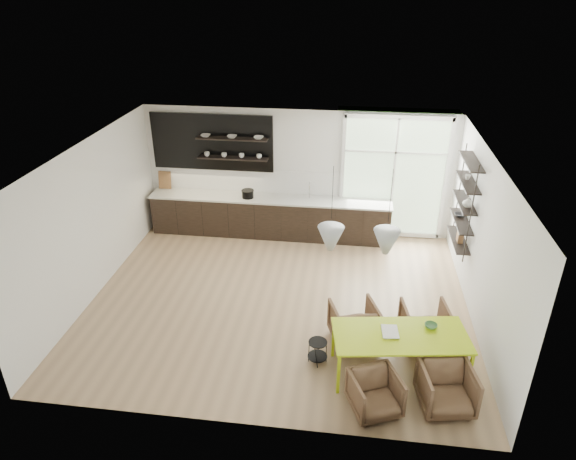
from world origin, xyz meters
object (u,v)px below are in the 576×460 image
object	(u,v)px
wire_stool	(318,349)
armchair_back_right	(424,324)
armchair_back_left	(354,323)
dining_table	(401,337)
armchair_front_left	(375,393)
armchair_front_right	(446,388)

from	to	relation	value
wire_stool	armchair_back_right	bearing A→B (deg)	23.56
wire_stool	armchair_back_left	bearing A→B (deg)	48.98
dining_table	armchair_back_left	xyz separation A→B (m)	(-0.68, 0.72, -0.34)
armchair_back_left	armchair_back_right	xyz separation A→B (m)	(1.16, 0.11, 0.00)
dining_table	armchair_back_left	world-z (taller)	dining_table
armchair_back_right	armchair_front_left	world-z (taller)	armchair_back_right
dining_table	armchair_back_left	distance (m)	1.05
armchair_back_left	armchair_front_right	world-z (taller)	armchair_back_left
armchair_front_left	armchair_back_right	bearing A→B (deg)	39.97
armchair_back_left	armchair_front_right	distance (m)	1.87
dining_table	armchair_front_left	distance (m)	0.96
armchair_back_left	wire_stool	world-z (taller)	armchair_back_left
dining_table	armchair_back_right	xyz separation A→B (m)	(0.47, 0.83, -0.34)
armchair_front_left	wire_stool	bearing A→B (deg)	111.55
dining_table	wire_stool	bearing A→B (deg)	167.64
armchair_back_right	armchair_front_right	world-z (taller)	armchair_back_right
armchair_front_right	wire_stool	world-z (taller)	armchair_front_right
dining_table	armchair_back_right	size ratio (longest dim) A/B	2.80
armchair_back_right	wire_stool	size ratio (longest dim) A/B	1.90
armchair_back_left	armchair_front_left	world-z (taller)	armchair_back_left
armchair_front_left	armchair_front_right	size ratio (longest dim) A/B	0.90
armchair_front_left	armchair_front_right	xyz separation A→B (m)	(0.99, 0.20, 0.03)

